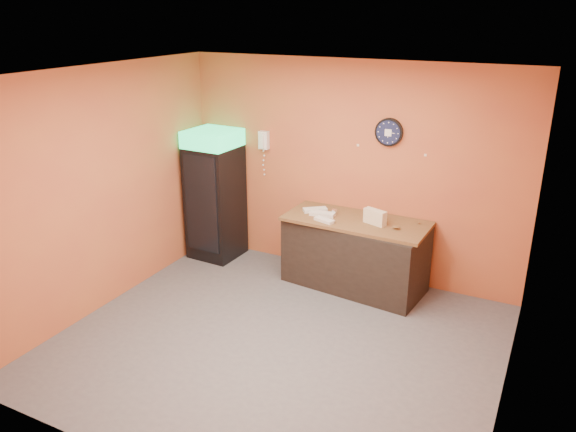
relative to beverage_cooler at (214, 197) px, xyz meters
The scene contains 15 objects.
floor 2.61m from the beverage_cooler, 41.05° to the right, with size 4.50×4.50×0.00m, color #47474C.
back_wall 1.96m from the beverage_cooler, 11.94° to the left, with size 4.50×0.02×2.80m, color #B66333.
left_wall 1.73m from the beverage_cooler, 104.02° to the right, with size 0.02×4.00×2.80m, color #B66333.
right_wall 4.43m from the beverage_cooler, 21.44° to the right, with size 0.02×4.00×2.80m, color #B66333.
ceiling 3.11m from the beverage_cooler, 41.05° to the right, with size 4.50×4.00×0.02m, color white.
beverage_cooler is the anchor object (origin of this frame).
prep_counter 2.15m from the beverage_cooler, ahead, with size 1.74×0.77×0.87m, color black.
wall_clock 2.60m from the beverage_cooler, ahead, with size 0.34×0.06×0.34m.
wall_phone 1.06m from the beverage_cooler, 28.53° to the left, with size 0.13×0.11×0.24m.
butcher_paper 2.11m from the beverage_cooler, ahead, with size 1.77×0.78×0.04m, color brown.
sub_roll_stack 2.36m from the beverage_cooler, ahead, with size 0.30×0.19×0.18m.
wrapped_sandwich_left 1.67m from the beverage_cooler, ahead, with size 0.31×0.12×0.04m, color silver.
wrapped_sandwich_mid 1.79m from the beverage_cooler, ahead, with size 0.26×0.10×0.04m, color silver.
wrapped_sandwich_right 1.53m from the beverage_cooler, ahead, with size 0.30×0.12×0.04m, color silver.
kitchen_tool 1.80m from the beverage_cooler, ahead, with size 0.07×0.07×0.07m, color silver.
Camera 1 is at (2.41, -4.55, 3.37)m, focal length 35.00 mm.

